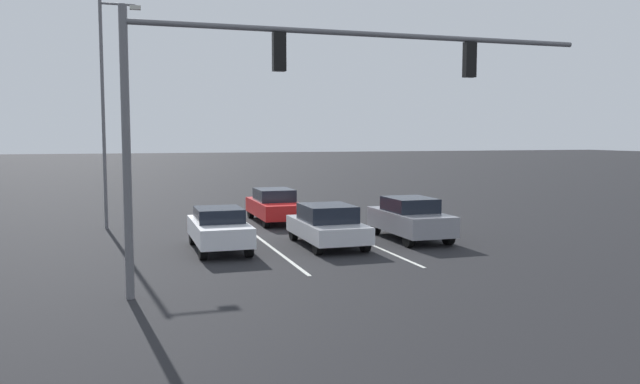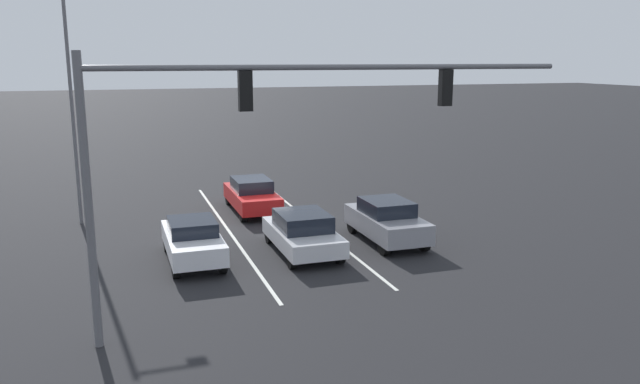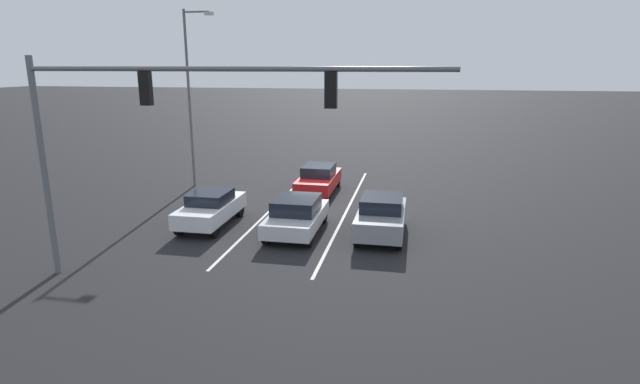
% 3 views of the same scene
% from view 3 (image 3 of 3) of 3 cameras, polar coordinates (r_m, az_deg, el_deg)
% --- Properties ---
extents(ground_plane, '(240.00, 240.00, 0.00)m').
position_cam_3_polar(ground_plane, '(25.88, -0.02, -0.44)').
color(ground_plane, black).
extents(lane_stripe_left_divider, '(0.12, 16.32, 0.01)m').
position_cam_3_polar(lane_stripe_left_divider, '(23.55, 3.18, -1.95)').
color(lane_stripe_left_divider, silver).
rests_on(lane_stripe_left_divider, ground_plane).
extents(lane_stripe_center_divider, '(0.12, 16.32, 0.01)m').
position_cam_3_polar(lane_stripe_center_divider, '(24.26, -5.09, -1.50)').
color(lane_stripe_center_divider, silver).
rests_on(lane_stripe_center_divider, ground_plane).
extents(car_gray_leftlane_front, '(1.81, 4.15, 1.58)m').
position_cam_3_polar(car_gray_leftlane_front, '(19.91, 7.03, -2.68)').
color(car_gray_leftlane_front, gray).
rests_on(car_gray_leftlane_front, ground_plane).
extents(car_silver_midlane_front, '(1.92, 4.15, 1.46)m').
position_cam_3_polar(car_silver_midlane_front, '(20.09, -2.69, -2.61)').
color(car_silver_midlane_front, silver).
rests_on(car_silver_midlane_front, ground_plane).
extents(car_white_rightlane_front, '(1.72, 4.12, 1.46)m').
position_cam_3_polar(car_white_rightlane_front, '(21.48, -12.38, -1.77)').
color(car_white_rightlane_front, silver).
rests_on(car_white_rightlane_front, ground_plane).
extents(car_red_midlane_second, '(1.77, 4.42, 1.50)m').
position_cam_3_polar(car_red_midlane_second, '(26.31, -0.15, 1.51)').
color(car_red_midlane_second, red).
rests_on(car_red_midlane_second, ground_plane).
extents(traffic_signal_gantry, '(12.40, 0.37, 6.87)m').
position_cam_3_polar(traffic_signal_gantry, '(15.32, -18.68, 8.15)').
color(traffic_signal_gantry, slate).
rests_on(traffic_signal_gantry, ground_plane).
extents(street_lamp_right_shoulder, '(1.67, 0.24, 9.40)m').
position_cam_3_polar(street_lamp_right_shoulder, '(28.13, -14.50, 11.22)').
color(street_lamp_right_shoulder, slate).
rests_on(street_lamp_right_shoulder, ground_plane).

